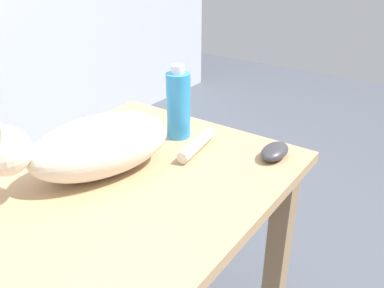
% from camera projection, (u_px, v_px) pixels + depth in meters
% --- Properties ---
extents(cat, '(0.58, 0.30, 0.20)m').
position_uv_depth(cat, '(92.00, 146.00, 0.97)').
color(cat, silver).
rests_on(cat, desk).
extents(computer_mouse, '(0.11, 0.06, 0.04)m').
position_uv_depth(computer_mouse, '(275.00, 151.00, 1.08)').
color(computer_mouse, '#333338').
rests_on(computer_mouse, desk).
extents(spray_bottle, '(0.07, 0.07, 0.22)m').
position_uv_depth(spray_bottle, '(178.00, 104.00, 1.16)').
color(spray_bottle, '#2D8CD1').
rests_on(spray_bottle, desk).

